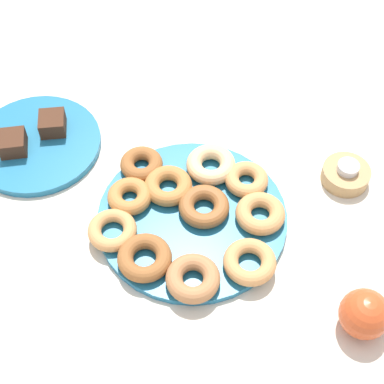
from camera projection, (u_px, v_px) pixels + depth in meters
ground_plane at (192, 219)px, 1.07m from camera, size 2.40×2.40×0.00m
donut_plate at (192, 217)px, 1.06m from camera, size 0.34×0.34×0.01m
donut_0 at (204, 207)px, 1.05m from camera, size 0.12×0.12×0.03m
donut_1 at (112, 230)px, 1.02m from camera, size 0.10×0.10×0.02m
donut_2 at (145, 258)px, 0.99m from camera, size 0.12×0.12×0.03m
donut_3 at (260, 214)px, 1.04m from camera, size 0.09×0.09×0.03m
donut_4 at (142, 164)px, 1.11m from camera, size 0.10×0.10×0.03m
donut_5 at (211, 165)px, 1.11m from camera, size 0.11×0.11×0.03m
donut_6 at (191, 278)px, 0.96m from camera, size 0.10×0.10×0.03m
donut_7 at (168, 186)px, 1.08m from camera, size 0.12×0.12×0.03m
donut_8 at (250, 262)px, 0.98m from camera, size 0.12×0.12×0.03m
donut_9 at (130, 196)px, 1.06m from camera, size 0.10×0.10×0.03m
donut_10 at (247, 180)px, 1.09m from camera, size 0.11×0.11×0.03m
cake_plate at (37, 144)px, 1.17m from camera, size 0.26×0.26×0.02m
brownie_near at (13, 143)px, 1.13m from camera, size 0.06×0.06×0.04m
brownie_far at (52, 123)px, 1.16m from camera, size 0.06×0.06×0.04m
candle_holder at (346, 175)px, 1.11m from camera, size 0.09×0.09×0.03m
tealight at (348, 167)px, 1.09m from camera, size 0.04×0.04×0.01m
apple at (364, 314)px, 0.91m from camera, size 0.08×0.08×0.08m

